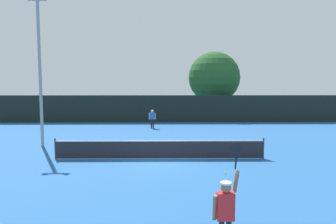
# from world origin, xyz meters

# --- Properties ---
(ground_plane) EXTENTS (120.00, 120.00, 0.00)m
(ground_plane) POSITION_xyz_m (0.00, 0.00, 0.00)
(ground_plane) COLOR #235693
(tennis_net) EXTENTS (10.66, 0.08, 1.07)m
(tennis_net) POSITION_xyz_m (0.00, 0.00, 0.51)
(tennis_net) COLOR #232328
(tennis_net) RESTS_ON ground
(perimeter_fence) EXTENTS (36.96, 0.12, 2.65)m
(perimeter_fence) POSITION_xyz_m (0.00, 14.96, 1.32)
(perimeter_fence) COLOR black
(perimeter_fence) RESTS_ON ground
(player_serving) EXTENTS (0.67, 0.40, 2.54)m
(player_serving) POSITION_xyz_m (1.59, -8.99, 1.12)
(player_serving) COLOR red
(player_serving) RESTS_ON ground
(player_receiving) EXTENTS (0.57, 0.23, 1.55)m
(player_receiving) POSITION_xyz_m (-0.78, 10.82, 0.94)
(player_receiving) COLOR blue
(player_receiving) RESTS_ON ground
(tennis_ball) EXTENTS (0.07, 0.07, 0.07)m
(tennis_ball) POSITION_xyz_m (2.83, -2.67, 0.03)
(tennis_ball) COLOR #CCE033
(tennis_ball) RESTS_ON ground
(light_pole) EXTENTS (1.18, 0.28, 8.98)m
(light_pole) POSITION_xyz_m (-7.20, 3.28, 5.06)
(light_pole) COLOR gray
(light_pole) RESTS_ON ground
(large_tree) EXTENTS (5.71, 5.71, 7.31)m
(large_tree) POSITION_xyz_m (5.81, 19.38, 4.44)
(large_tree) COLOR brown
(large_tree) RESTS_ON ground
(parked_car_near) EXTENTS (1.92, 4.21, 1.69)m
(parked_car_near) POSITION_xyz_m (1.63, 21.14, 0.78)
(parked_car_near) COLOR white
(parked_car_near) RESTS_ON ground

